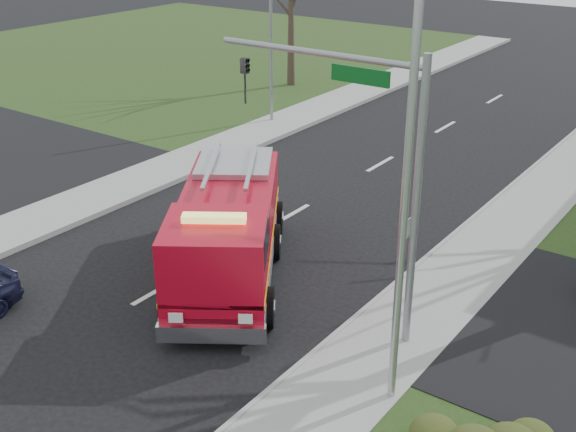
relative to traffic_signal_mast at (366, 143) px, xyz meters
The scene contains 8 objects.
ground 7.18m from the traffic_signal_mast, 163.94° to the right, with size 120.00×120.00×0.00m, color black.
sidewalk_right 4.97m from the traffic_signal_mast, 56.58° to the right, with size 2.40×80.00×0.15m, color gray.
sidewalk_left 12.41m from the traffic_signal_mast, behind, with size 2.40×80.00×0.15m, color gray.
hedge_corner 6.14m from the traffic_signal_mast, 33.41° to the right, with size 2.80×2.00×0.90m, color #2E3D16.
traffic_signal_mast is the anchor object (origin of this frame).
streetlight_pole 2.78m from the traffic_signal_mast, 46.02° to the right, with size 1.48×0.16×8.40m.
utility_pole_far 17.38m from the traffic_signal_mast, 133.85° to the left, with size 0.14×0.14×7.00m, color gray.
fire_engine 5.35m from the traffic_signal_mast, behind, with size 6.06×7.36×2.91m.
Camera 1 is at (12.55, -11.59, 9.65)m, focal length 45.00 mm.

